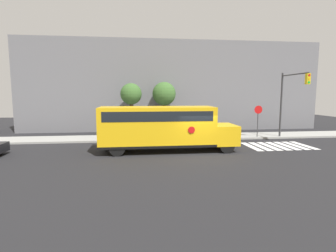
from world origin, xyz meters
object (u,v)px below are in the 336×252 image
Objects in this scene: school_bus at (162,126)px; tree_near_sidewalk at (131,95)px; traffic_light at (289,95)px; tree_far_sidewalk at (164,94)px; stop_sign at (258,117)px.

school_bus is 1.87× the size of tree_near_sidewalk.
traffic_light reaches higher than tree_far_sidewalk.
tree_far_sidewalk is at bearing 149.96° from stop_sign.
tree_near_sidewalk is at bearing 160.03° from stop_sign.
traffic_light is at bearing -29.32° from tree_far_sidewalk.
tree_near_sidewalk is (-11.03, 4.01, 1.92)m from stop_sign.
stop_sign is 0.51× the size of traffic_light.
traffic_light is 1.12× the size of tree_far_sidewalk.
traffic_light is 1.16× the size of tree_near_sidewalk.
school_bus is at bearing -154.59° from stop_sign.
school_bus is 3.19× the size of stop_sign.
stop_sign is (8.80, 4.18, 0.17)m from school_bus.
tree_near_sidewalk is at bearing 158.91° from traffic_light.
school_bus reaches higher than stop_sign.
tree_far_sidewalk is (3.26, 0.49, 0.04)m from tree_near_sidewalk.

